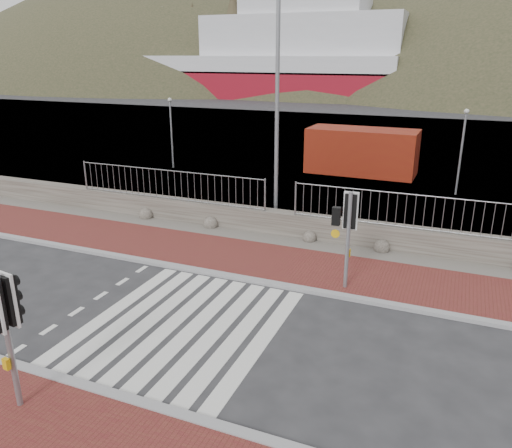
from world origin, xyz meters
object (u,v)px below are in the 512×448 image
at_px(streetlight, 280,100).
at_px(traffic_signal_near, 4,314).
at_px(traffic_signal_far, 348,220).
at_px(shipping_container, 362,151).
at_px(ferry, 264,62).

bearing_deg(streetlight, traffic_signal_near, -75.85).
distance_m(traffic_signal_far, shipping_container, 15.42).
distance_m(ferry, shipping_container, 55.47).
height_order(traffic_signal_near, traffic_signal_far, traffic_signal_far).
height_order(traffic_signal_near, streetlight, streetlight).
distance_m(ferry, streetlight, 64.59).
bearing_deg(traffic_signal_far, streetlight, -52.44).
height_order(ferry, traffic_signal_near, ferry).
distance_m(traffic_signal_near, traffic_signal_far, 8.83).
xyz_separation_m(traffic_signal_near, streetlight, (0.97, 11.99, 2.88)).
bearing_deg(traffic_signal_near, streetlight, 93.88).
xyz_separation_m(ferry, traffic_signal_near, (23.31, -71.84, -3.31)).
height_order(traffic_signal_far, shipping_container, traffic_signal_far).
height_order(ferry, streetlight, ferry).
bearing_deg(traffic_signal_far, ferry, -68.23).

